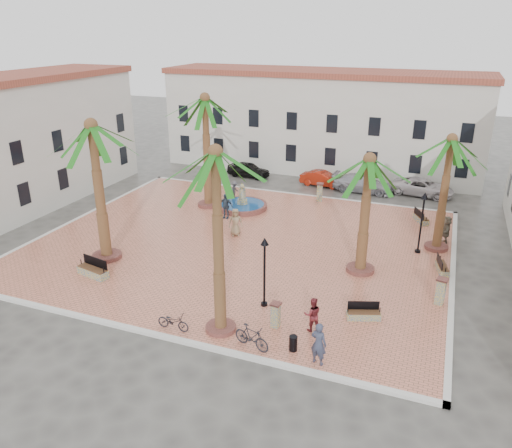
% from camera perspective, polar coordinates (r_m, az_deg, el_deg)
% --- Properties ---
extents(ground, '(120.00, 120.00, 0.00)m').
position_cam_1_polar(ground, '(32.79, -1.63, -2.36)').
color(ground, '#56544F').
rests_on(ground, ground).
extents(plaza, '(26.00, 22.00, 0.15)m').
position_cam_1_polar(plaza, '(32.76, -1.63, -2.24)').
color(plaza, '#DF7E61').
rests_on(plaza, ground).
extents(kerb_n, '(26.30, 0.30, 0.16)m').
position_cam_1_polar(kerb_n, '(42.42, 4.13, 3.44)').
color(kerb_n, silver).
rests_on(kerb_n, ground).
extents(kerb_s, '(26.30, 0.30, 0.16)m').
position_cam_1_polar(kerb_s, '(24.26, -11.95, -12.13)').
color(kerb_s, silver).
rests_on(kerb_s, ground).
extents(kerb_e, '(0.30, 22.30, 0.16)m').
position_cam_1_polar(kerb_e, '(30.63, 21.53, -5.67)').
color(kerb_e, silver).
rests_on(kerb_e, ground).
extents(kerb_w, '(0.30, 22.30, 0.16)m').
position_cam_1_polar(kerb_w, '(39.31, -19.39, 0.70)').
color(kerb_w, silver).
rests_on(kerb_w, ground).
extents(building_north, '(30.40, 7.40, 9.50)m').
position_cam_1_polar(building_north, '(49.70, 7.44, 11.63)').
color(building_north, silver).
rests_on(building_north, ground).
extents(building_west, '(6.40, 24.40, 10.00)m').
position_cam_1_polar(building_west, '(42.07, -26.58, 8.02)').
color(building_west, silver).
rests_on(building_west, ground).
extents(fountain, '(3.84, 3.84, 1.98)m').
position_cam_1_polar(fountain, '(38.70, -1.57, 2.18)').
color(fountain, brown).
rests_on(fountain, plaza).
extents(palm_nw, '(5.57, 5.57, 8.72)m').
position_cam_1_polar(palm_nw, '(37.67, -5.82, 12.76)').
color(palm_nw, brown).
rests_on(palm_nw, plaza).
extents(palm_sw, '(5.72, 5.72, 8.53)m').
position_cam_1_polar(palm_sw, '(29.69, -18.14, 8.92)').
color(palm_sw, brown).
rests_on(palm_sw, plaza).
extents(palm_s, '(4.67, 4.67, 8.83)m').
position_cam_1_polar(palm_s, '(20.70, -4.59, 5.95)').
color(palm_s, brown).
rests_on(palm_s, plaza).
extents(palm_e, '(5.26, 5.26, 7.02)m').
position_cam_1_polar(palm_e, '(27.57, 12.72, 5.58)').
color(palm_e, brown).
rests_on(palm_e, plaza).
extents(palm_ne, '(4.78, 4.78, 7.40)m').
position_cam_1_polar(palm_ne, '(31.95, 21.31, 7.68)').
color(palm_ne, brown).
rests_on(palm_ne, plaza).
extents(bench_s, '(2.10, 1.02, 1.06)m').
position_cam_1_polar(bench_s, '(29.85, -18.12, -5.13)').
color(bench_s, gray).
rests_on(bench_s, plaza).
extents(bench_se, '(1.70, 1.02, 0.86)m').
position_cam_1_polar(bench_se, '(25.09, 12.18, -10.06)').
color(bench_se, gray).
rests_on(bench_se, plaza).
extents(bench_e, '(0.85, 1.68, 0.85)m').
position_cam_1_polar(bench_e, '(30.83, 20.49, -4.70)').
color(bench_e, gray).
rests_on(bench_e, plaza).
extents(bench_ne, '(1.26, 1.76, 0.90)m').
position_cam_1_polar(bench_ne, '(37.93, 18.33, 0.60)').
color(bench_ne, gray).
rests_on(bench_ne, plaza).
extents(lamppost_s, '(0.41, 0.41, 3.75)m').
position_cam_1_polar(lamppost_s, '(24.52, 0.98, -4.17)').
color(lamppost_s, black).
rests_on(lamppost_s, plaza).
extents(lamppost_e, '(0.43, 0.43, 3.95)m').
position_cam_1_polar(lamppost_e, '(31.95, 18.52, 1.27)').
color(lamppost_e, black).
rests_on(lamppost_e, plaza).
extents(bollard_se, '(0.50, 0.50, 1.28)m').
position_cam_1_polar(bollard_se, '(23.76, 2.26, -10.30)').
color(bollard_se, gray).
rests_on(bollard_se, plaza).
extents(bollard_n, '(0.62, 0.62, 1.49)m').
position_cam_1_polar(bollard_n, '(40.49, 7.29, 3.67)').
color(bollard_n, gray).
rests_on(bollard_n, plaza).
extents(bollard_e, '(0.62, 0.62, 1.45)m').
position_cam_1_polar(bollard_e, '(27.15, 20.37, -7.17)').
color(bollard_e, gray).
rests_on(bollard_e, plaza).
extents(litter_bin, '(0.37, 0.37, 0.71)m').
position_cam_1_polar(litter_bin, '(22.44, 4.27, -13.44)').
color(litter_bin, black).
rests_on(litter_bin, plaza).
extents(cyclist_a, '(0.80, 0.62, 1.96)m').
position_cam_1_polar(cyclist_a, '(21.45, 7.17, -13.41)').
color(cyclist_a, '#383D54').
rests_on(cyclist_a, plaza).
extents(bicycle_a, '(1.63, 0.59, 0.85)m').
position_cam_1_polar(bicycle_a, '(23.99, -9.44, -10.93)').
color(bicycle_a, black).
rests_on(bicycle_a, plaza).
extents(cyclist_b, '(1.01, 0.92, 1.70)m').
position_cam_1_polar(cyclist_b, '(23.54, 6.47, -10.23)').
color(cyclist_b, maroon).
rests_on(cyclist_b, plaza).
extents(bicycle_b, '(1.92, 1.02, 1.11)m').
position_cam_1_polar(bicycle_b, '(22.43, -0.51, -12.78)').
color(bicycle_b, black).
rests_on(bicycle_b, plaza).
extents(pedestrian_fountain_a, '(1.10, 0.97, 1.89)m').
position_cam_1_polar(pedestrian_fountain_a, '(33.52, -2.37, 0.22)').
color(pedestrian_fountain_a, '#977F5C').
rests_on(pedestrian_fountain_a, plaza).
extents(pedestrian_fountain_b, '(1.12, 0.50, 1.88)m').
position_cam_1_polar(pedestrian_fountain_b, '(36.56, -3.50, 2.07)').
color(pedestrian_fountain_b, '#334659').
rests_on(pedestrian_fountain_b, plaza).
extents(pedestrian_north, '(0.61, 1.03, 1.57)m').
position_cam_1_polar(pedestrian_north, '(40.55, -2.46, 3.87)').
color(pedestrian_north, '#4A4A4F').
rests_on(pedestrian_north, plaza).
extents(pedestrian_east, '(0.72, 1.78, 1.87)m').
position_cam_1_polar(pedestrian_east, '(34.55, 20.92, -0.62)').
color(pedestrian_east, '#746A58').
rests_on(pedestrian_east, plaza).
extents(car_black, '(4.20, 2.01, 1.38)m').
position_cam_1_polar(car_black, '(47.34, -0.87, 6.24)').
color(car_black, black).
rests_on(car_black, ground).
extents(car_red, '(4.11, 1.78, 1.31)m').
position_cam_1_polar(car_red, '(44.98, 7.64, 5.15)').
color(car_red, '#A3210E').
rests_on(car_red, ground).
extents(car_silver, '(5.18, 2.24, 1.48)m').
position_cam_1_polar(car_silver, '(43.90, 12.10, 4.55)').
color(car_silver, '#A5A5AD').
rests_on(car_silver, ground).
extents(car_white, '(5.31, 2.98, 1.40)m').
position_cam_1_polar(car_white, '(44.35, 18.50, 4.01)').
color(car_white, silver).
rests_on(car_white, ground).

